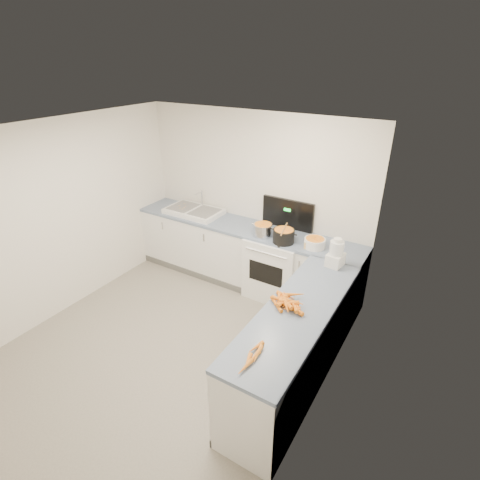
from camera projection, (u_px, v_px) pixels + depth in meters
The scene contains 19 objects.
floor at pixel (171, 347), 4.49m from camera, with size 3.50×4.00×0.00m, color gray, non-canonical shape.
ceiling at pixel (148, 136), 3.37m from camera, with size 3.50×4.00×0.00m, color silver, non-canonical shape.
wall_back at pixel (255, 199), 5.46m from camera, with size 3.50×2.50×0.00m, color silver, non-canonical shape.
wall_left at pixel (57, 221), 4.75m from camera, with size 4.00×2.50×0.00m, color silver, non-canonical shape.
wall_right at pixel (320, 310), 3.12m from camera, with size 4.00×2.50×0.00m, color silver, non-canonical shape.
counter_back at pixel (244, 255), 5.58m from camera, with size 3.50×0.62×0.94m.
counter_right at pixel (295, 346), 3.84m from camera, with size 0.62×2.20×0.94m.
stove at pixel (276, 264), 5.31m from camera, with size 0.76×0.65×1.36m.
sink at pixel (194, 211), 5.77m from camera, with size 0.86×0.52×0.31m.
steel_pot at pixel (263, 231), 5.05m from camera, with size 0.26×0.26×0.19m, color silver.
black_pot at pixel (284, 237), 4.87m from camera, with size 0.28×0.28×0.20m, color black.
wooden_spoon at pixel (284, 229), 4.82m from camera, with size 0.02×0.02×0.40m, color #AD7A47.
mixing_bowl at pixel (315, 243), 4.75m from camera, with size 0.27×0.27×0.12m, color white.
extract_bottle at pixel (308, 246), 4.72m from camera, with size 0.04×0.04×0.10m, color #593319.
spice_jar at pixel (306, 245), 4.73m from camera, with size 0.05×0.05×0.09m, color #E5B266.
food_processor at pixel (336, 254), 4.31m from camera, with size 0.19×0.23×0.35m.
carrot_pile at pixel (287, 303), 3.67m from camera, with size 0.40×0.39×0.08m.
peeled_carrots at pixel (252, 357), 3.03m from camera, with size 0.13×0.41×0.04m.
peelings at pixel (184, 206), 5.85m from camera, with size 0.23×0.26×0.01m.
Camera 1 is at (2.50, -2.50, 3.17)m, focal length 28.00 mm.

